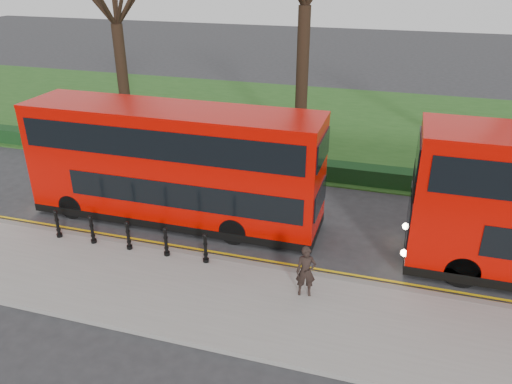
% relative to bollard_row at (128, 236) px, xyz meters
% --- Properties ---
extents(ground, '(120.00, 120.00, 0.00)m').
position_rel_bollard_row_xyz_m(ground, '(1.47, 1.35, -0.65)').
color(ground, '#28282B').
rests_on(ground, ground).
extents(pavement, '(60.00, 4.00, 0.15)m').
position_rel_bollard_row_xyz_m(pavement, '(1.47, -1.65, -0.57)').
color(pavement, gray).
rests_on(pavement, ground).
extents(kerb, '(60.00, 0.25, 0.16)m').
position_rel_bollard_row_xyz_m(kerb, '(1.47, 0.35, -0.57)').
color(kerb, slate).
rests_on(kerb, ground).
extents(grass_verge, '(60.00, 18.00, 0.06)m').
position_rel_bollard_row_xyz_m(grass_verge, '(1.47, 16.35, -0.62)').
color(grass_verge, '#224D19').
rests_on(grass_verge, ground).
extents(hedge, '(60.00, 0.90, 0.80)m').
position_rel_bollard_row_xyz_m(hedge, '(1.47, 8.15, -0.25)').
color(hedge, black).
rests_on(hedge, ground).
extents(yellow_line_outer, '(60.00, 0.10, 0.01)m').
position_rel_bollard_row_xyz_m(yellow_line_outer, '(1.47, 0.65, -0.64)').
color(yellow_line_outer, yellow).
rests_on(yellow_line_outer, ground).
extents(yellow_line_inner, '(60.00, 0.10, 0.01)m').
position_rel_bollard_row_xyz_m(yellow_line_inner, '(1.47, 0.85, -0.64)').
color(yellow_line_inner, yellow).
rests_on(yellow_line_inner, ground).
extents(bollard_row, '(5.77, 0.15, 1.00)m').
position_rel_bollard_row_xyz_m(bollard_row, '(0.00, 0.00, 0.00)').
color(bollard_row, black).
rests_on(bollard_row, pavement).
extents(bus_lead, '(11.04, 2.54, 4.39)m').
position_rel_bollard_row_xyz_m(bus_lead, '(0.51, 2.71, 1.56)').
color(bus_lead, '#B80700').
rests_on(bus_lead, ground).
extents(pedestrian, '(0.65, 0.50, 1.59)m').
position_rel_bollard_row_xyz_m(pedestrian, '(6.26, -0.76, 0.29)').
color(pedestrian, black).
rests_on(pedestrian, pavement).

